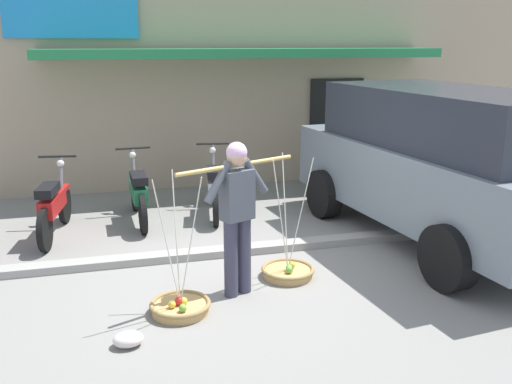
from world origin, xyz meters
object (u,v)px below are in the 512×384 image
object	(u,v)px
fruit_basket_right_side	(288,271)
motorcycle_nearest_shop	(54,206)
wooden_crate	(330,193)
motorcycle_third_in_row	(214,187)
fruit_vendor	(237,209)
fruit_basket_left_side	(180,306)
motorcycle_second_in_row	(138,193)
parked_truck	(440,161)
plastic_litter_bag	(128,339)

from	to	relation	value
fruit_basket_right_side	motorcycle_nearest_shop	world-z (taller)	fruit_basket_right_side
motorcycle_nearest_shop	wooden_crate	world-z (taller)	motorcycle_nearest_shop
motorcycle_third_in_row	fruit_vendor	bearing A→B (deg)	-96.05
motorcycle_third_in_row	wooden_crate	size ratio (longest dim) A/B	4.11
fruit_basket_left_side	wooden_crate	distance (m)	4.61
fruit_basket_left_side	motorcycle_third_in_row	world-z (taller)	fruit_basket_left_side
fruit_basket_right_side	wooden_crate	xyz separation A→B (m)	(1.71, 2.87, 0.09)
fruit_vendor	fruit_basket_left_side	bearing A→B (deg)	-156.49
motorcycle_nearest_shop	motorcycle_second_in_row	distance (m)	1.25
parked_truck	wooden_crate	xyz separation A→B (m)	(-0.69, 2.14, -0.97)
plastic_litter_bag	motorcycle_nearest_shop	bearing A→B (deg)	104.30
motorcycle_nearest_shop	parked_truck	bearing A→B (deg)	-16.19
fruit_vendor	motorcycle_third_in_row	world-z (taller)	fruit_vendor
wooden_crate	plastic_litter_bag	bearing A→B (deg)	-132.14
fruit_basket_right_side	motorcycle_third_in_row	distance (m)	2.74
fruit_basket_left_side	fruit_basket_right_side	distance (m)	1.47
motorcycle_third_in_row	parked_truck	bearing A→B (deg)	-35.45
fruit_vendor	motorcycle_third_in_row	bearing A→B (deg)	83.95
fruit_basket_right_side	plastic_litter_bag	distance (m)	2.20
motorcycle_second_in_row	motorcycle_third_in_row	distance (m)	1.20
fruit_basket_left_side	motorcycle_second_in_row	distance (m)	3.22
plastic_litter_bag	fruit_basket_right_side	bearing A→B (deg)	30.53
fruit_basket_right_side	motorcycle_second_in_row	bearing A→B (deg)	120.86
motorcycle_nearest_shop	fruit_vendor	bearing A→B (deg)	-50.43
fruit_basket_left_side	motorcycle_second_in_row	world-z (taller)	fruit_basket_left_side
fruit_basket_left_side	motorcycle_nearest_shop	distance (m)	3.16
motorcycle_nearest_shop	motorcycle_third_in_row	world-z (taller)	same
fruit_basket_left_side	plastic_litter_bag	xyz separation A→B (m)	(-0.55, -0.54, -0.00)
fruit_basket_right_side	parked_truck	world-z (taller)	parked_truck
fruit_vendor	motorcycle_second_in_row	xyz separation A→B (m)	(-0.88, 2.90, -0.52)
fruit_basket_left_side	motorcycle_third_in_row	bearing A→B (deg)	73.14
fruit_vendor	plastic_litter_bag	bearing A→B (deg)	-145.84
fruit_basket_right_side	plastic_litter_bag	xyz separation A→B (m)	(-1.90, -1.12, -0.00)
fruit_vendor	fruit_basket_right_side	distance (m)	1.16
fruit_basket_right_side	fruit_vendor	bearing A→B (deg)	-156.78
parked_truck	wooden_crate	bearing A→B (deg)	107.76
parked_truck	fruit_basket_right_side	bearing A→B (deg)	-163.10
motorcycle_nearest_shop	motorcycle_second_in_row	world-z (taller)	same
motorcycle_nearest_shop	plastic_litter_bag	size ratio (longest dim) A/B	6.47
motorcycle_second_in_row	wooden_crate	world-z (taller)	motorcycle_second_in_row
fruit_vendor	motorcycle_nearest_shop	size ratio (longest dim) A/B	0.94
plastic_litter_bag	wooden_crate	size ratio (longest dim) A/B	0.64
motorcycle_second_in_row	wooden_crate	xyz separation A→B (m)	(3.27, 0.26, -0.29)
fruit_basket_right_side	parked_truck	distance (m)	2.72
fruit_vendor	parked_truck	xyz separation A→B (m)	(3.07, 1.02, 0.15)
fruit_vendor	motorcycle_nearest_shop	bearing A→B (deg)	129.57
wooden_crate	fruit_basket_right_side	bearing A→B (deg)	-120.80
motorcycle_second_in_row	parked_truck	xyz separation A→B (m)	(3.95, -1.88, 0.68)
motorcycle_second_in_row	motorcycle_third_in_row	world-z (taller)	same
fruit_vendor	motorcycle_nearest_shop	world-z (taller)	fruit_vendor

